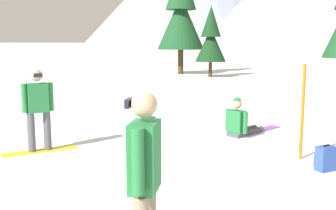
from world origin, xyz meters
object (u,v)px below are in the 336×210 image
backpack_blue (325,159)px  pine_tree_broad (211,38)px  snowboarder_foreground (145,183)px  snowboarder_midground (38,109)px  pine_tree_twin (181,12)px  snowboarder_background (241,122)px  trail_marker_pole (302,112)px

backpack_blue → pine_tree_broad: pine_tree_broad is taller
snowboarder_foreground → snowboarder_midground: 5.17m
pine_tree_broad → pine_tree_twin: bearing=150.7°
pine_tree_twin → pine_tree_broad: (2.65, -1.49, -1.76)m
backpack_blue → pine_tree_broad: size_ratio=0.11×
pine_tree_broad → backpack_blue: bearing=-65.6°
backpack_blue → snowboarder_foreground: bearing=-107.7°
snowboarder_foreground → pine_tree_broad: pine_tree_broad is taller
snowboarder_background → pine_tree_broad: size_ratio=0.41×
trail_marker_pole → pine_tree_broad: (-7.28, 16.53, 1.50)m
pine_tree_broad → trail_marker_pole: bearing=-66.2°
backpack_blue → pine_tree_broad: (-7.75, 17.11, 2.20)m
snowboarder_midground → snowboarder_background: snowboarder_midground is taller
snowboarder_midground → backpack_blue: 5.58m
snowboarder_background → backpack_blue: bearing=-45.5°
snowboarder_background → backpack_blue: (2.01, -2.05, -0.11)m
snowboarder_midground → backpack_blue: bearing=11.2°
trail_marker_pole → pine_tree_twin: bearing=118.8°
snowboarder_midground → snowboarder_foreground: bearing=-37.9°
snowboarder_background → pine_tree_twin: pine_tree_twin is taller
trail_marker_pole → pine_tree_twin: size_ratio=0.24×
snowboarder_foreground → trail_marker_pole: trail_marker_pole is taller
snowboarder_foreground → snowboarder_background: (-0.65, 6.29, -0.65)m
snowboarder_background → pine_tree_twin: size_ratio=0.23×
trail_marker_pole → pine_tree_broad: size_ratio=0.41×
snowboarder_midground → trail_marker_pole: trail_marker_pole is taller
pine_tree_broad → snowboarder_background: bearing=-69.1°
snowboarder_foreground → pine_tree_broad: size_ratio=0.41×
snowboarder_background → pine_tree_broad: bearing=110.9°
snowboarder_background → pine_tree_broad: 16.26m
backpack_blue → snowboarder_midground: bearing=-168.8°
pine_tree_twin → pine_tree_broad: 3.51m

